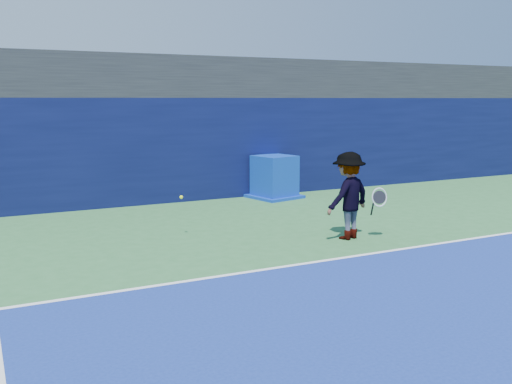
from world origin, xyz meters
TOP-DOWN VIEW (x-y plane):
  - ground at (0.00, 0.00)m, footprint 80.00×80.00m
  - baseline at (0.00, 3.00)m, footprint 24.00×0.10m
  - stadium_band at (0.00, 11.50)m, footprint 36.00×3.00m
  - back_wall_assembly at (-0.00, 10.50)m, footprint 36.00×1.03m
  - equipment_cart at (3.04, 9.46)m, footprint 1.60×1.60m
  - tennis_player at (2.01, 4.25)m, footprint 1.44×1.01m
  - tennis_ball at (-1.12, 6.01)m, footprint 0.08×0.08m

SIDE VIEW (x-z plane):
  - ground at x=0.00m, z-range 0.00..0.00m
  - baseline at x=0.00m, z-range 0.01..0.01m
  - equipment_cart at x=3.04m, z-range -0.06..1.23m
  - tennis_ball at x=-1.12m, z-range 0.83..0.91m
  - tennis_player at x=2.01m, z-range 0.00..1.87m
  - back_wall_assembly at x=0.00m, z-range 0.00..3.00m
  - stadium_band at x=0.00m, z-range 3.00..4.20m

